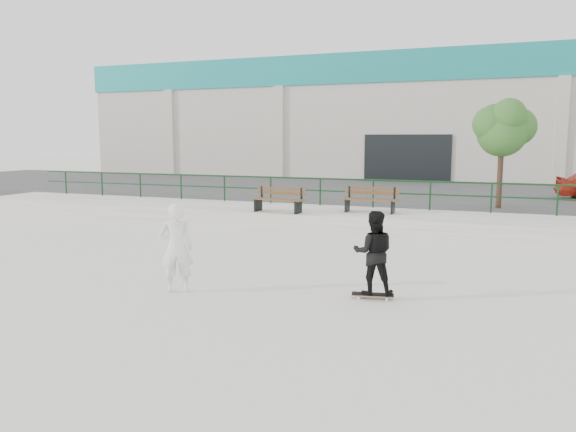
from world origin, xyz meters
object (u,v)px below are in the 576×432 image
at_px(standing_skater, 374,253).
at_px(seated_skater, 176,248).
at_px(skateboard, 373,295).
at_px(bench_left, 279,200).
at_px(tree, 503,127).
at_px(bench_right, 370,200).

height_order(standing_skater, seated_skater, seated_skater).
xyz_separation_m(skateboard, seated_skater, (-3.67, -0.93, 0.81)).
relative_size(bench_left, standing_skater, 1.19).
distance_m(tree, seated_skater, 13.69).
bearing_deg(skateboard, standing_skater, 15.39).
xyz_separation_m(bench_right, tree, (4.04, 2.85, 2.46)).
bearing_deg(tree, seated_skater, -115.11).
height_order(skateboard, standing_skater, standing_skater).
relative_size(bench_right, standing_skater, 1.19).
bearing_deg(standing_skater, tree, -114.99).
distance_m(bench_right, tree, 5.53).
distance_m(tree, standing_skater, 11.72).
bearing_deg(standing_skater, bench_right, -91.31).
bearing_deg(bench_left, bench_right, 24.40).
xyz_separation_m(tree, standing_skater, (-2.04, -11.26, -2.51)).
distance_m(tree, skateboard, 11.91).
bearing_deg(tree, bench_right, -144.79).
relative_size(skateboard, seated_skater, 0.46).
bearing_deg(seated_skater, skateboard, 164.79).
height_order(bench_right, seated_skater, seated_skater).
relative_size(bench_left, bench_right, 1.00).
bearing_deg(bench_right, seated_skater, -101.19).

